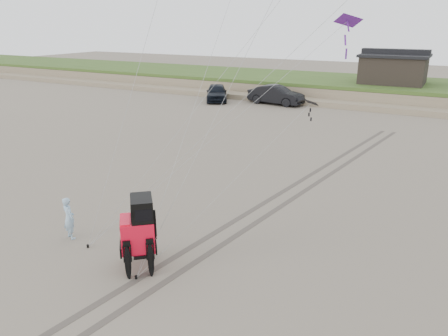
{
  "coord_description": "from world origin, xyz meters",
  "views": [
    {
      "loc": [
        8.33,
        -10.19,
        7.66
      ],
      "look_at": [
        1.16,
        3.0,
        2.6
      ],
      "focal_mm": 35.0,
      "sensor_mm": 36.0,
      "label": 1
    }
  ],
  "objects": [
    {
      "name": "jeep",
      "position": [
        -0.08,
        -0.5,
        0.98
      ],
      "size": [
        5.47,
        5.15,
        1.96
      ],
      "primitive_type": null,
      "rotation": [
        0.0,
        0.0,
        -0.86
      ],
      "color": "#FF0D2B",
      "rests_on": "ground"
    },
    {
      "name": "dune_ridge",
      "position": [
        0.0,
        37.5,
        0.82
      ],
      "size": [
        160.0,
        14.25,
        1.73
      ],
      "color": "#7A6B54",
      "rests_on": "ground"
    },
    {
      "name": "stake_main",
      "position": [
        -2.55,
        -0.36,
        0.06
      ],
      "size": [
        0.08,
        0.08,
        0.12
      ],
      "primitive_type": "cylinder",
      "color": "black",
      "rests_on": "ground"
    },
    {
      "name": "ground",
      "position": [
        0.0,
        0.0,
        0.0
      ],
      "size": [
        160.0,
        160.0,
        0.0
      ],
      "primitive_type": "plane",
      "color": "#6B6054",
      "rests_on": "ground"
    },
    {
      "name": "cabin",
      "position": [
        2.0,
        37.0,
        3.24
      ],
      "size": [
        6.4,
        5.4,
        3.35
      ],
      "color": "black",
      "rests_on": "dune_ridge"
    },
    {
      "name": "truck_c",
      "position": [
        -8.86,
        31.69,
        0.77
      ],
      "size": [
        4.48,
        5.7,
        1.55
      ],
      "primitive_type": "imported",
      "rotation": [
        0.0,
        0.0,
        -0.51
      ],
      "color": "black",
      "rests_on": "ground"
    },
    {
      "name": "tire_tracks",
      "position": [
        2.0,
        8.0,
        0.0
      ],
      "size": [
        5.22,
        29.74,
        0.01
      ],
      "color": "#4C443D",
      "rests_on": "ground"
    },
    {
      "name": "truck_a",
      "position": [
        -13.38,
        28.19,
        0.85
      ],
      "size": [
        4.19,
        5.33,
        1.7
      ],
      "primitive_type": "imported",
      "rotation": [
        0.0,
        0.0,
        0.51
      ],
      "color": "black",
      "rests_on": "ground"
    },
    {
      "name": "truck_b",
      "position": [
        -7.39,
        29.29,
        0.9
      ],
      "size": [
        5.66,
        2.51,
        1.81
      ],
      "primitive_type": "imported",
      "rotation": [
        0.0,
        0.0,
        1.46
      ],
      "color": "black",
      "rests_on": "ground"
    },
    {
      "name": "stake_aux",
      "position": [
        0.26,
        -1.11,
        0.06
      ],
      "size": [
        0.08,
        0.08,
        0.12
      ],
      "primitive_type": "cylinder",
      "color": "black",
      "rests_on": "ground"
    },
    {
      "name": "man",
      "position": [
        -3.64,
        -0.1,
        0.81
      ],
      "size": [
        0.68,
        0.54,
        1.61
      ],
      "primitive_type": "imported",
      "rotation": [
        0.0,
        0.0,
        2.84
      ],
      "color": "#88A4D2",
      "rests_on": "ground"
    }
  ]
}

